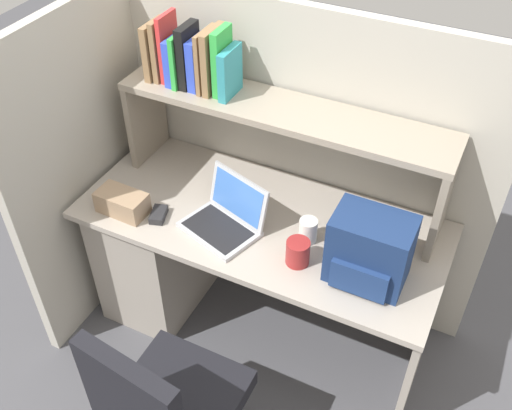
{
  "coord_description": "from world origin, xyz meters",
  "views": [
    {
      "loc": [
        0.81,
        -1.7,
        2.46
      ],
      "look_at": [
        0.0,
        -0.05,
        0.85
      ],
      "focal_mm": 41.42,
      "sensor_mm": 36.0,
      "label": 1
    }
  ],
  "objects_px": {
    "tissue_box": "(122,203)",
    "computer_mouse": "(159,215)",
    "backpack": "(369,251)",
    "paper_cup": "(308,230)",
    "laptop": "(226,217)",
    "snack_canister": "(298,252)"
  },
  "relations": [
    {
      "from": "computer_mouse",
      "to": "snack_canister",
      "type": "height_order",
      "value": "snack_canister"
    },
    {
      "from": "backpack",
      "to": "paper_cup",
      "type": "bearing_deg",
      "value": 162.11
    },
    {
      "from": "backpack",
      "to": "tissue_box",
      "type": "relative_size",
      "value": 1.36
    },
    {
      "from": "laptop",
      "to": "computer_mouse",
      "type": "xyz_separation_m",
      "value": [
        -0.29,
        -0.08,
        -0.03
      ]
    },
    {
      "from": "computer_mouse",
      "to": "paper_cup",
      "type": "distance_m",
      "value": 0.65
    },
    {
      "from": "backpack",
      "to": "snack_canister",
      "type": "relative_size",
      "value": 2.76
    },
    {
      "from": "computer_mouse",
      "to": "laptop",
      "type": "bearing_deg",
      "value": -2.27
    },
    {
      "from": "computer_mouse",
      "to": "snack_canister",
      "type": "xyz_separation_m",
      "value": [
        0.64,
        0.02,
        0.04
      ]
    },
    {
      "from": "laptop",
      "to": "backpack",
      "type": "xyz_separation_m",
      "value": [
        0.62,
        -0.01,
        0.09
      ]
    },
    {
      "from": "backpack",
      "to": "paper_cup",
      "type": "height_order",
      "value": "backpack"
    },
    {
      "from": "laptop",
      "to": "computer_mouse",
      "type": "height_order",
      "value": "laptop"
    },
    {
      "from": "laptop",
      "to": "backpack",
      "type": "bearing_deg",
      "value": -1.38
    },
    {
      "from": "laptop",
      "to": "computer_mouse",
      "type": "relative_size",
      "value": 3.59
    },
    {
      "from": "tissue_box",
      "to": "snack_canister",
      "type": "distance_m",
      "value": 0.81
    },
    {
      "from": "paper_cup",
      "to": "tissue_box",
      "type": "bearing_deg",
      "value": -166.55
    },
    {
      "from": "backpack",
      "to": "snack_canister",
      "type": "bearing_deg",
      "value": -170.77
    },
    {
      "from": "tissue_box",
      "to": "snack_canister",
      "type": "xyz_separation_m",
      "value": [
        0.8,
        0.06,
        0.0
      ]
    },
    {
      "from": "computer_mouse",
      "to": "tissue_box",
      "type": "distance_m",
      "value": 0.17
    },
    {
      "from": "backpack",
      "to": "tissue_box",
      "type": "bearing_deg",
      "value": -174.71
    },
    {
      "from": "tissue_box",
      "to": "computer_mouse",
      "type": "bearing_deg",
      "value": 13.51
    },
    {
      "from": "laptop",
      "to": "computer_mouse",
      "type": "bearing_deg",
      "value": -164.58
    },
    {
      "from": "laptop",
      "to": "tissue_box",
      "type": "relative_size",
      "value": 1.7
    }
  ]
}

